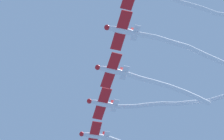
{
  "coord_description": "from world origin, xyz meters",
  "views": [
    {
      "loc": [
        -45.51,
        -3.28,
        4.92
      ],
      "look_at": [
        0.99,
        0.42,
        63.88
      ],
      "focal_mm": 79.01,
      "sensor_mm": 36.0,
      "label": 1
    }
  ],
  "objects_px": {
    "airplane_right_wing": "(111,70)",
    "airplane_slot": "(121,30)",
    "airplane_lead": "(94,136)",
    "airplane_left_wing": "(102,104)"
  },
  "relations": [
    {
      "from": "airplane_left_wing",
      "to": "airplane_right_wing",
      "type": "distance_m",
      "value": 7.27
    },
    {
      "from": "airplane_lead",
      "to": "airplane_left_wing",
      "type": "distance_m",
      "value": 7.28
    },
    {
      "from": "airplane_lead",
      "to": "airplane_slot",
      "type": "relative_size",
      "value": 1.0
    },
    {
      "from": "airplane_right_wing",
      "to": "airplane_slot",
      "type": "xyz_separation_m",
      "value": [
        -6.97,
        -2.03,
        0.3
      ]
    },
    {
      "from": "airplane_lead",
      "to": "airplane_left_wing",
      "type": "height_order",
      "value": "airplane_left_wing"
    },
    {
      "from": "airplane_left_wing",
      "to": "airplane_right_wing",
      "type": "bearing_deg",
      "value": 87.22
    },
    {
      "from": "airplane_right_wing",
      "to": "airplane_slot",
      "type": "height_order",
      "value": "airplane_slot"
    },
    {
      "from": "airplane_lead",
      "to": "airplane_right_wing",
      "type": "distance_m",
      "value": 14.54
    },
    {
      "from": "airplane_right_wing",
      "to": "airplane_slot",
      "type": "relative_size",
      "value": 1.0
    },
    {
      "from": "airplane_lead",
      "to": "airplane_slot",
      "type": "height_order",
      "value": "airplane_slot"
    }
  ]
}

